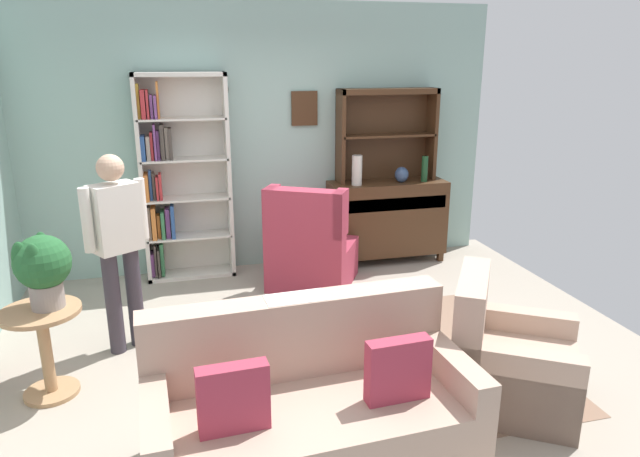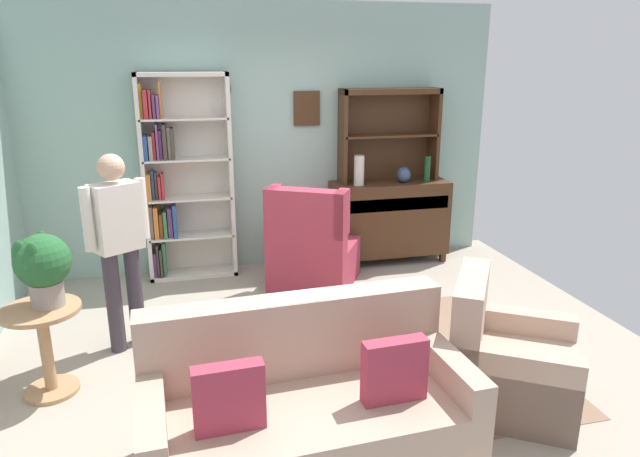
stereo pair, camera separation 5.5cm
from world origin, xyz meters
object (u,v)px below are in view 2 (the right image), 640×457
bottle_wine (427,169)px  wingback_chair (312,250)px  coffee_table (316,333)px  couch_floral (307,412)px  person_reading (118,239)px  vase_tall (359,170)px  potted_plant_large (42,265)px  book_stack (312,319)px  vase_round (404,175)px  bookshelf (180,179)px  plant_stand (45,341)px  armchair_floral (506,364)px  sideboard_hutch (389,122)px  sideboard (389,218)px

bottle_wine → wingback_chair: bottle_wine is taller
bottle_wine → coffee_table: bearing=-129.5°
couch_floral → person_reading: bearing=123.4°
vase_tall → potted_plant_large: (-2.77, -1.88, -0.15)m
bottle_wine → book_stack: (-1.80, -2.14, -0.60)m
potted_plant_large → vase_round: bearing=29.9°
bookshelf → vase_round: (2.38, -0.15, -0.04)m
bookshelf → plant_stand: bookshelf is taller
wingback_chair → person_reading: (-1.72, -0.88, 0.52)m
armchair_floral → person_reading: bearing=150.3°
couch_floral → plant_stand: bearing=145.0°
sideboard_hutch → armchair_floral: 3.23m
wingback_chair → coffee_table: wingback_chair is taller
sideboard_hutch → coffee_table: size_ratio=1.38×
bookshelf → armchair_floral: size_ratio=1.98×
sideboard → plant_stand: (-3.21, -1.99, -0.12)m
couch_floral → bookshelf: bearing=101.1°
armchair_floral → couch_floral: bearing=-170.4°
vase_tall → wingback_chair: 1.04m
sideboard → couch_floral: sideboard is taller
vase_tall → armchair_floral: (0.16, -2.77, -0.79)m
sideboard → sideboard_hutch: size_ratio=1.18×
bookshelf → vase_round: bearing=-3.7°
coffee_table → potted_plant_large: bearing=171.0°
armchair_floral → bottle_wine: bearing=77.3°
wingback_chair → plant_stand: size_ratio=1.70×
bottle_wine → potted_plant_large: (-3.55, -1.87, -0.13)m
plant_stand → bookshelf: bearing=65.3°
armchair_floral → wingback_chair: 2.44m
wingback_chair → bottle_wine: bearing=17.9°
bottle_wine → vase_round: bearing=175.1°
armchair_floral → potted_plant_large: 3.13m
vase_round → wingback_chair: size_ratio=0.16×
sideboard → vase_tall: 0.70m
wingback_chair → book_stack: bearing=-103.0°
bookshelf → couch_floral: 3.31m
bookshelf → coffee_table: size_ratio=2.62×
sideboard_hutch → book_stack: size_ratio=5.06×
vase_round → couch_floral: 3.56m
armchair_floral → potted_plant_large: bearing=163.1°
bookshelf → plant_stand: size_ratio=3.31×
vase_round → bottle_wine: size_ratio=0.60×
vase_round → plant_stand: 3.90m
vase_round → coffee_table: size_ratio=0.21×
couch_floral → armchair_floral: 1.42m
plant_stand → coffee_table: (1.83, -0.26, -0.04)m
sideboard_hutch → bookshelf: bearing=-179.4°
couch_floral → wingback_chair: wingback_chair is taller
bookshelf → book_stack: bearing=-69.9°
bookshelf → bottle_wine: (2.64, -0.17, 0.02)m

